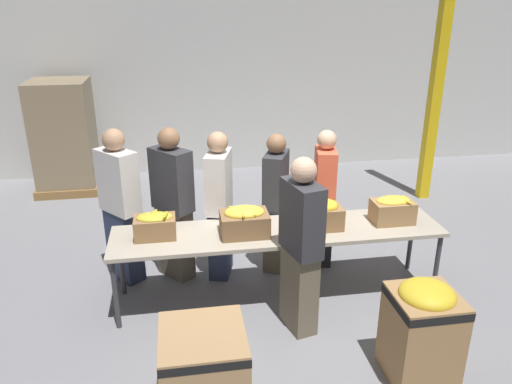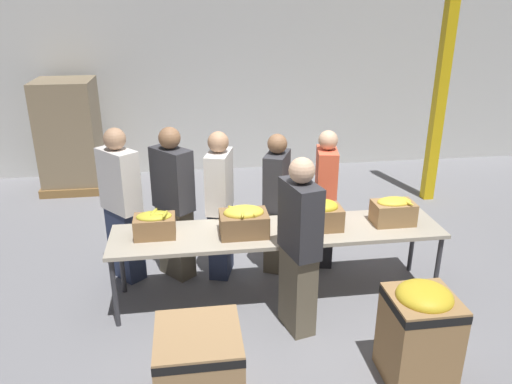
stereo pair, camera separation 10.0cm
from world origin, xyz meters
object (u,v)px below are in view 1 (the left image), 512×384
volunteer_2 (121,208)px  donation_bin_1 (422,328)px  sorting_table (278,234)px  volunteer_1 (219,207)px  volunteer_4 (324,199)px  support_pillar (439,68)px  volunteer_5 (275,204)px  banana_box_3 (393,209)px  banana_box_0 (155,225)px  pallet_stack_0 (65,137)px  volunteer_0 (173,206)px  banana_box_2 (322,214)px  banana_box_1 (244,221)px  donation_bin_0 (204,365)px  volunteer_3 (301,248)px

volunteer_2 → donation_bin_1: 3.22m
sorting_table → volunteer_1: bearing=134.5°
volunteer_2 → volunteer_4: 2.26m
volunteer_1 → support_pillar: bearing=134.8°
volunteer_5 → volunteer_2: bearing=-67.4°
banana_box_3 → donation_bin_1: bearing=-102.4°
banana_box_0 → volunteer_4: 1.98m
volunteer_1 → support_pillar: 4.01m
pallet_stack_0 → volunteer_5: bearing=-47.1°
volunteer_0 → banana_box_2: bearing=27.3°
banana_box_3 → volunteer_1: bearing=162.3°
volunteer_1 → banana_box_0: bearing=-36.2°
banana_box_1 → volunteer_5: 0.79m
sorting_table → volunteer_5: volunteer_5 is taller
banana_box_2 → volunteer_1: (-0.99, 0.57, -0.09)m
banana_box_0 → volunteer_5: bearing=23.4°
banana_box_0 → banana_box_1: banana_box_1 is taller
support_pillar → banana_box_2: bearing=-134.9°
banana_box_2 → volunteer_1: bearing=150.1°
volunteer_0 → donation_bin_0: volunteer_0 is taller
volunteer_1 → pallet_stack_0: pallet_stack_0 is taller
banana_box_2 → donation_bin_1: banana_box_2 is taller
volunteer_2 → donation_bin_0: bearing=-20.2°
pallet_stack_0 → support_pillar: bearing=-12.8°
banana_box_0 → volunteer_0: (0.17, 0.56, -0.04)m
support_pillar → pallet_stack_0: size_ratio=2.27×
sorting_table → banana_box_1: bearing=-173.5°
volunteer_1 → volunteer_4: (1.21, 0.09, -0.03)m
donation_bin_0 → volunteer_1: bearing=80.7°
banana_box_0 → banana_box_1: (0.86, -0.08, 0.02)m
banana_box_0 → volunteer_1: (0.67, 0.52, -0.07)m
donation_bin_0 → donation_bin_1: 1.77m
volunteer_5 → support_pillar: 3.47m
volunteer_3 → donation_bin_0: bearing=116.4°
volunteer_1 → donation_bin_0: volunteer_1 is taller
banana_box_2 → banana_box_0: bearing=178.3°
banana_box_3 → volunteer_4: (-0.54, 0.65, -0.11)m
banana_box_1 → volunteer_5: bearing=55.5°
volunteer_1 → donation_bin_0: size_ratio=2.56×
banana_box_1 → pallet_stack_0: bearing=122.8°
banana_box_1 → support_pillar: support_pillar is taller
volunteer_2 → volunteer_5: (1.69, -0.03, -0.06)m
donation_bin_0 → banana_box_1: bearing=69.1°
donation_bin_1 → volunteer_3: bearing=135.3°
volunteer_0 → volunteer_4: volunteer_0 is taller
banana_box_0 → volunteer_0: bearing=72.7°
volunteer_2 → volunteer_4: (2.26, 0.02, -0.06)m
volunteer_1 → volunteer_5: bearing=110.9°
volunteer_2 → support_pillar: support_pillar is taller
volunteer_0 → volunteer_4: bearing=51.3°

